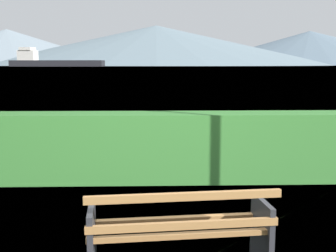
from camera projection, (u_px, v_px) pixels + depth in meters
water_surface at (156, 66)px, 306.88m from camera, size 620.00×620.00×0.00m
park_bench at (180, 232)px, 3.71m from camera, size 1.67×0.72×0.87m
hedge_row at (169, 147)px, 6.83m from camera, size 9.80×0.68×1.11m
cargo_ship_large at (50, 61)px, 281.60m from camera, size 64.02×16.96×12.82m
distant_hills at (176, 47)px, 541.91m from camera, size 714.03×436.38×49.22m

